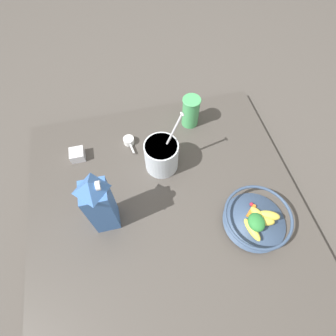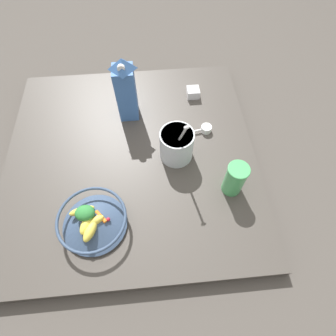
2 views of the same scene
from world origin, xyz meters
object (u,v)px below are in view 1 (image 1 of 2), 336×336
object	(u,v)px
milk_carton	(100,203)
yogurt_tub	(161,155)
fruit_bowl	(257,219)
drinking_cup	(191,111)
spice_jar	(77,155)

from	to	relation	value
milk_carton	yogurt_tub	distance (m)	0.29
fruit_bowl	milk_carton	size ratio (longest dim) A/B	0.81
milk_carton	drinking_cup	xyz separation A→B (m)	(0.35, -0.39, -0.07)
yogurt_tub	spice_jar	distance (m)	0.34
drinking_cup	milk_carton	bearing A→B (deg)	132.28
milk_carton	spice_jar	xyz separation A→B (m)	(0.28, 0.09, -0.12)
yogurt_tub	spice_jar	world-z (taller)	yogurt_tub
fruit_bowl	drinking_cup	world-z (taller)	drinking_cup
fruit_bowl	yogurt_tub	xyz separation A→B (m)	(0.30, 0.26, 0.03)
drinking_cup	spice_jar	xyz separation A→B (m)	(-0.07, 0.48, -0.05)
fruit_bowl	drinking_cup	bearing A→B (deg)	11.15
fruit_bowl	spice_jar	distance (m)	0.70
fruit_bowl	milk_carton	distance (m)	0.51
fruit_bowl	milk_carton	xyz separation A→B (m)	(0.13, 0.48, 0.10)
milk_carton	spice_jar	size ratio (longest dim) A/B	5.13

